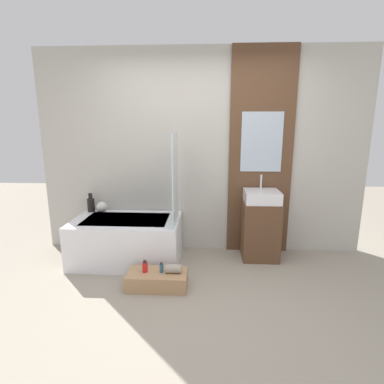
# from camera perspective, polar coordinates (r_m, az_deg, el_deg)

# --- Properties ---
(ground_plane) EXTENTS (12.00, 12.00, 0.00)m
(ground_plane) POSITION_cam_1_polar(r_m,az_deg,el_deg) (2.85, 0.83, -23.03)
(ground_plane) COLOR gray
(wall_tiled_back) EXTENTS (4.20, 0.06, 2.60)m
(wall_tiled_back) POSITION_cam_1_polar(r_m,az_deg,el_deg) (3.91, 1.80, 7.37)
(wall_tiled_back) COLOR #B7B2A8
(wall_tiled_back) RESTS_ON ground_plane
(wall_wood_accent) EXTENTS (0.80, 0.04, 2.60)m
(wall_wood_accent) POSITION_cam_1_polar(r_m,az_deg,el_deg) (3.91, 12.98, 7.22)
(wall_wood_accent) COLOR brown
(wall_wood_accent) RESTS_ON ground_plane
(bathtub) EXTENTS (1.29, 0.79, 0.54)m
(bathtub) POSITION_cam_1_polar(r_m,az_deg,el_deg) (3.84, -12.20, -8.84)
(bathtub) COLOR white
(bathtub) RESTS_ON ground_plane
(glass_shower_screen) EXTENTS (0.01, 0.57, 1.04)m
(glass_shower_screen) POSITION_cam_1_polar(r_m,az_deg,el_deg) (3.42, -3.20, 2.50)
(glass_shower_screen) COLOR silver
(glass_shower_screen) RESTS_ON bathtub
(wooden_step_bench) EXTENTS (0.62, 0.32, 0.17)m
(wooden_step_bench) POSITION_cam_1_polar(r_m,az_deg,el_deg) (3.27, -6.64, -16.22)
(wooden_step_bench) COLOR #A87F56
(wooden_step_bench) RESTS_ON ground_plane
(vanity_cabinet) EXTENTS (0.45, 0.42, 0.73)m
(vanity_cabinet) POSITION_cam_1_polar(r_m,az_deg,el_deg) (3.89, 12.85, -7.09)
(vanity_cabinet) COLOR brown
(vanity_cabinet) RESTS_ON ground_plane
(sink) EXTENTS (0.42, 0.39, 0.32)m
(sink) POSITION_cam_1_polar(r_m,az_deg,el_deg) (3.77, 13.17, -0.82)
(sink) COLOR white
(sink) RESTS_ON vanity_cabinet
(vase_tall_dark) EXTENTS (0.09, 0.09, 0.25)m
(vase_tall_dark) POSITION_cam_1_polar(r_m,az_deg,el_deg) (4.17, -18.69, -2.20)
(vase_tall_dark) COLOR black
(vase_tall_dark) RESTS_ON bathtub
(vase_round_light) EXTENTS (0.14, 0.14, 0.14)m
(vase_round_light) POSITION_cam_1_polar(r_m,az_deg,el_deg) (4.11, -16.81, -2.74)
(vase_round_light) COLOR silver
(vase_round_light) RESTS_ON bathtub
(bottle_soap_primary) EXTENTS (0.05, 0.05, 0.13)m
(bottle_soap_primary) POSITION_cam_1_polar(r_m,az_deg,el_deg) (3.23, -8.95, -13.91)
(bottle_soap_primary) COLOR red
(bottle_soap_primary) RESTS_ON wooden_step_bench
(bottle_soap_secondary) EXTENTS (0.04, 0.04, 0.11)m
(bottle_soap_secondary) POSITION_cam_1_polar(r_m,az_deg,el_deg) (3.20, -5.85, -14.20)
(bottle_soap_secondary) COLOR #2D567A
(bottle_soap_secondary) RESTS_ON wooden_step_bench
(towel_roll) EXTENTS (0.16, 0.09, 0.09)m
(towel_roll) POSITION_cam_1_polar(r_m,az_deg,el_deg) (3.19, -3.57, -14.36)
(towel_roll) COLOR gray
(towel_roll) RESTS_ON wooden_step_bench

